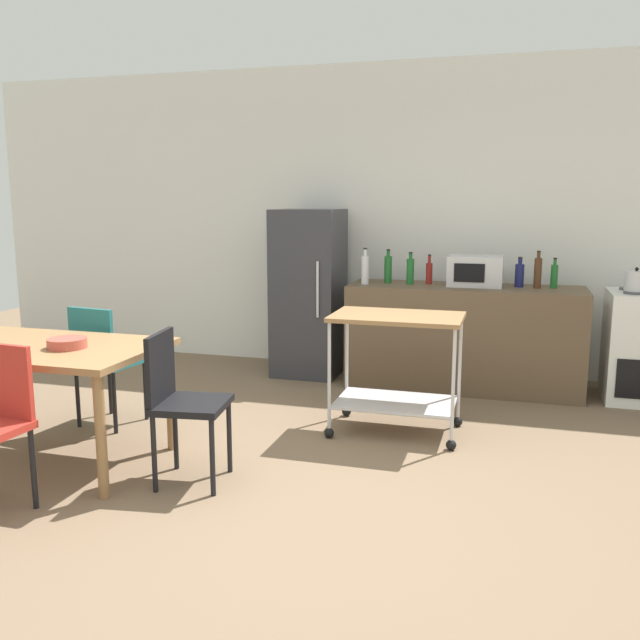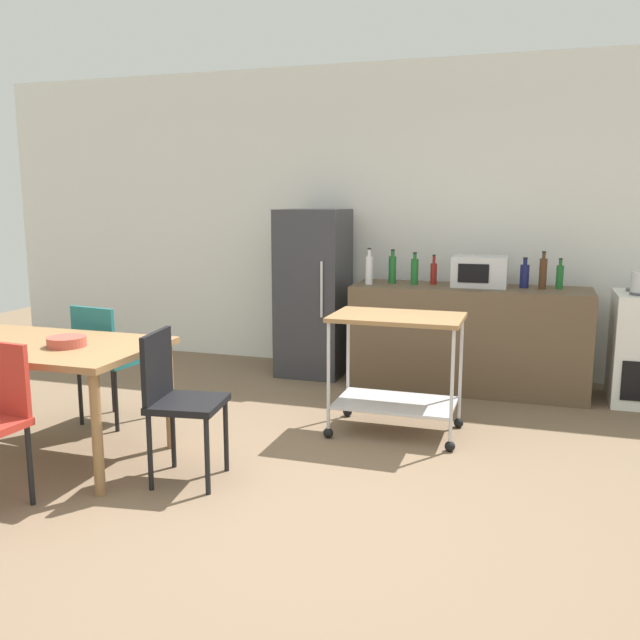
{
  "view_description": "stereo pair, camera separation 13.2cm",
  "coord_description": "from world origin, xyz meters",
  "px_view_note": "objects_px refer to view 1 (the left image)",
  "views": [
    {
      "loc": [
        1.31,
        -3.3,
        1.64
      ],
      "look_at": [
        -0.0,
        1.2,
        0.8
      ],
      "focal_mm": 37.94,
      "sensor_mm": 36.0,
      "label": 1
    },
    {
      "loc": [
        1.44,
        -3.27,
        1.64
      ],
      "look_at": [
        -0.0,
        1.2,
        0.8
      ],
      "focal_mm": 37.94,
      "sensor_mm": 36.0,
      "label": 2
    }
  ],
  "objects_px": {
    "bottle_soy_sauce": "(388,269)",
    "bottle_vinegar": "(519,275)",
    "microwave": "(475,271)",
    "kettle": "(636,281)",
    "bottle_sparkling_water": "(554,276)",
    "chair_teal": "(104,357)",
    "fruit_bowl": "(67,343)",
    "refrigerator": "(309,293)",
    "dining_table": "(38,357)",
    "bottle_soda": "(365,269)",
    "kitchen_cart": "(396,354)",
    "bottle_sesame_oil": "(410,271)",
    "chair_black": "(180,396)",
    "bottle_hot_sauce": "(538,272)",
    "bottle_wine": "(429,272)"
  },
  "relations": [
    {
      "from": "bottle_soy_sauce",
      "to": "bottle_vinegar",
      "type": "xyz_separation_m",
      "value": [
        1.13,
        0.03,
        -0.02
      ]
    },
    {
      "from": "microwave",
      "to": "kettle",
      "type": "distance_m",
      "value": 1.27
    },
    {
      "from": "bottle_vinegar",
      "to": "bottle_sparkling_water",
      "type": "height_order",
      "value": "same"
    },
    {
      "from": "chair_teal",
      "to": "fruit_bowl",
      "type": "height_order",
      "value": "chair_teal"
    },
    {
      "from": "refrigerator",
      "to": "dining_table",
      "type": "bearing_deg",
      "value": -110.85
    },
    {
      "from": "chair_teal",
      "to": "bottle_sparkling_water",
      "type": "relative_size",
      "value": 3.47
    },
    {
      "from": "microwave",
      "to": "bottle_sparkling_water",
      "type": "bearing_deg",
      "value": 3.75
    },
    {
      "from": "dining_table",
      "to": "bottle_soda",
      "type": "relative_size",
      "value": 4.7
    },
    {
      "from": "dining_table",
      "to": "chair_teal",
      "type": "relative_size",
      "value": 1.69
    },
    {
      "from": "bottle_vinegar",
      "to": "kitchen_cart",
      "type": "bearing_deg",
      "value": -119.91
    },
    {
      "from": "bottle_soy_sauce",
      "to": "kettle",
      "type": "distance_m",
      "value": 2.03
    },
    {
      "from": "dining_table",
      "to": "bottle_sesame_oil",
      "type": "xyz_separation_m",
      "value": [
        1.94,
        2.48,
        0.35
      ]
    },
    {
      "from": "chair_teal",
      "to": "kettle",
      "type": "xyz_separation_m",
      "value": [
        3.75,
        1.7,
        0.48
      ]
    },
    {
      "from": "dining_table",
      "to": "bottle_soda",
      "type": "height_order",
      "value": "bottle_soda"
    },
    {
      "from": "bottle_soda",
      "to": "fruit_bowl",
      "type": "relative_size",
      "value": 1.36
    },
    {
      "from": "kitchen_cart",
      "to": "bottle_vinegar",
      "type": "relative_size",
      "value": 3.54
    },
    {
      "from": "kitchen_cart",
      "to": "kettle",
      "type": "distance_m",
      "value": 2.15
    },
    {
      "from": "chair_teal",
      "to": "microwave",
      "type": "height_order",
      "value": "microwave"
    },
    {
      "from": "dining_table",
      "to": "chair_black",
      "type": "relative_size",
      "value": 1.69
    },
    {
      "from": "refrigerator",
      "to": "bottle_hot_sauce",
      "type": "height_order",
      "value": "refrigerator"
    },
    {
      "from": "refrigerator",
      "to": "kitchen_cart",
      "type": "height_order",
      "value": "refrigerator"
    },
    {
      "from": "chair_black",
      "to": "bottle_sesame_oil",
      "type": "distance_m",
      "value": 2.75
    },
    {
      "from": "chair_black",
      "to": "bottle_sesame_oil",
      "type": "height_order",
      "value": "bottle_sesame_oil"
    },
    {
      "from": "fruit_bowl",
      "to": "kettle",
      "type": "relative_size",
      "value": 0.98
    },
    {
      "from": "chair_black",
      "to": "kitchen_cart",
      "type": "height_order",
      "value": "chair_black"
    },
    {
      "from": "bottle_hot_sauce",
      "to": "refrigerator",
      "type": "bearing_deg",
      "value": 178.47
    },
    {
      "from": "bottle_soda",
      "to": "bottle_vinegar",
      "type": "xyz_separation_m",
      "value": [
        1.31,
        0.17,
        -0.03
      ]
    },
    {
      "from": "bottle_wine",
      "to": "bottle_hot_sauce",
      "type": "bearing_deg",
      "value": -2.56
    },
    {
      "from": "microwave",
      "to": "fruit_bowl",
      "type": "bearing_deg",
      "value": -131.59
    },
    {
      "from": "bottle_soy_sauce",
      "to": "fruit_bowl",
      "type": "height_order",
      "value": "bottle_soy_sauce"
    },
    {
      "from": "bottle_wine",
      "to": "refrigerator",
      "type": "bearing_deg",
      "value": 179.3
    },
    {
      "from": "chair_black",
      "to": "bottle_wine",
      "type": "xyz_separation_m",
      "value": [
        1.09,
        2.6,
        0.48
      ]
    },
    {
      "from": "refrigerator",
      "to": "bottle_soda",
      "type": "bearing_deg",
      "value": -18.3
    },
    {
      "from": "chair_teal",
      "to": "kettle",
      "type": "distance_m",
      "value": 4.15
    },
    {
      "from": "chair_black",
      "to": "refrigerator",
      "type": "relative_size",
      "value": 0.57
    },
    {
      "from": "bottle_sparkling_water",
      "to": "bottle_soda",
      "type": "bearing_deg",
      "value": -173.33
    },
    {
      "from": "bottle_sparkling_water",
      "to": "kettle",
      "type": "distance_m",
      "value": 0.63
    },
    {
      "from": "bottle_vinegar",
      "to": "bottle_soda",
      "type": "bearing_deg",
      "value": -172.53
    },
    {
      "from": "refrigerator",
      "to": "bottle_wine",
      "type": "bearing_deg",
      "value": -0.7
    },
    {
      "from": "bottle_sesame_oil",
      "to": "microwave",
      "type": "distance_m",
      "value": 0.56
    },
    {
      "from": "bottle_wine",
      "to": "bottle_vinegar",
      "type": "height_order",
      "value": "bottle_wine"
    },
    {
      "from": "dining_table",
      "to": "kettle",
      "type": "relative_size",
      "value": 6.26
    },
    {
      "from": "chair_teal",
      "to": "kettle",
      "type": "bearing_deg",
      "value": -147.63
    },
    {
      "from": "bottle_soda",
      "to": "bottle_vinegar",
      "type": "relative_size",
      "value": 1.24
    },
    {
      "from": "dining_table",
      "to": "chair_teal",
      "type": "distance_m",
      "value": 0.7
    },
    {
      "from": "kitchen_cart",
      "to": "bottle_hot_sauce",
      "type": "height_order",
      "value": "bottle_hot_sauce"
    },
    {
      "from": "kitchen_cart",
      "to": "fruit_bowl",
      "type": "distance_m",
      "value": 2.17
    },
    {
      "from": "bottle_hot_sauce",
      "to": "fruit_bowl",
      "type": "relative_size",
      "value": 1.35
    },
    {
      "from": "microwave",
      "to": "refrigerator",
      "type": "bearing_deg",
      "value": 178.18
    },
    {
      "from": "dining_table",
      "to": "bottle_sparkling_water",
      "type": "height_order",
      "value": "bottle_sparkling_water"
    }
  ]
}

